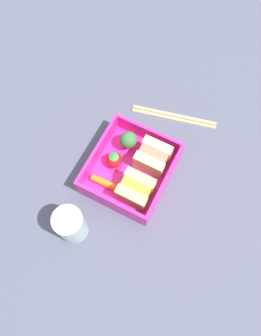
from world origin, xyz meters
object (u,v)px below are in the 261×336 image
at_px(broccoli_floret, 128,140).
at_px(chopstick_pair, 174,116).
at_px(strawberry_far_left, 115,159).
at_px(carrot_stick_far_left, 104,182).
at_px(sandwich_center_left, 136,190).
at_px(drinking_glass, 71,225).
at_px(sandwich_left, 153,157).

distance_m(broccoli_floret, chopstick_pair, 0.13).
relative_size(strawberry_far_left, chopstick_pair, 0.21).
xyz_separation_m(broccoli_floret, carrot_stick_far_left, (0.09, -0.00, -0.02)).
xyz_separation_m(sandwich_center_left, carrot_stick_far_left, (0.01, -0.06, -0.02)).
height_order(sandwich_center_left, drinking_glass, drinking_glass).
xyz_separation_m(sandwich_center_left, chopstick_pair, (-0.19, -0.01, -0.03)).
xyz_separation_m(broccoli_floret, chopstick_pair, (-0.11, 0.05, -0.04)).
height_order(sandwich_left, strawberry_far_left, sandwich_left).
relative_size(sandwich_left, carrot_stick_far_left, 1.12).
distance_m(sandwich_left, broccoli_floret, 0.06).
relative_size(sandwich_center_left, strawberry_far_left, 1.56).
bearing_deg(sandwich_center_left, carrot_stick_far_left, -80.61).
xyz_separation_m(strawberry_far_left, drinking_glass, (0.15, -0.01, 0.01)).
distance_m(sandwich_left, strawberry_far_left, 0.07).
xyz_separation_m(sandwich_left, drinking_glass, (0.19, -0.07, 0.01)).
bearing_deg(broccoli_floret, drinking_glass, -3.80).
height_order(sandwich_left, broccoli_floret, same).
relative_size(sandwich_center_left, broccoli_floret, 1.28).
distance_m(chopstick_pair, drinking_glass, 0.32).
distance_m(sandwich_center_left, strawberry_far_left, 0.08).
relative_size(chopstick_pair, drinking_glass, 2.13).
xyz_separation_m(broccoli_floret, drinking_glass, (0.19, -0.01, 0.00)).
distance_m(sandwich_left, chopstick_pair, 0.12).
xyz_separation_m(sandwich_center_left, drinking_glass, (0.11, -0.07, 0.01)).
bearing_deg(sandwich_center_left, strawberry_far_left, -120.66).
distance_m(carrot_stick_far_left, chopstick_pair, 0.21).
bearing_deg(strawberry_far_left, carrot_stick_far_left, 3.87).
relative_size(broccoli_floret, chopstick_pair, 0.26).
xyz_separation_m(sandwich_left, carrot_stick_far_left, (0.08, -0.06, -0.02)).
relative_size(sandwich_left, broccoli_floret, 1.28).
height_order(carrot_stick_far_left, chopstick_pair, carrot_stick_far_left).
relative_size(sandwich_left, chopstick_pair, 0.33).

